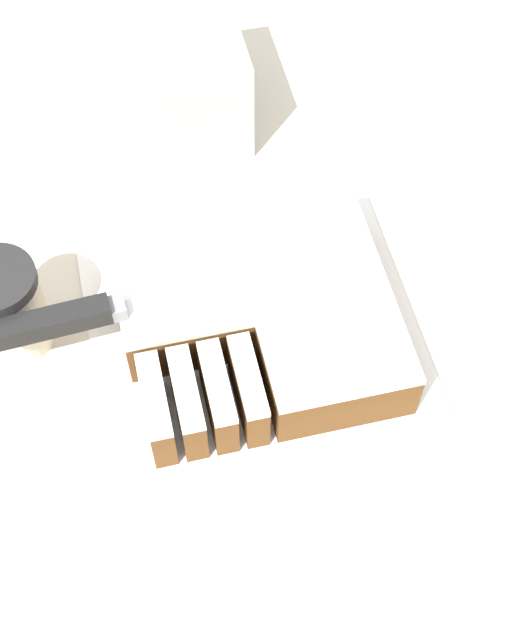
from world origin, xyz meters
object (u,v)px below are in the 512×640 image
at_px(coffee_cup, 6,308).
at_px(storage_box, 161,83).
at_px(cake, 260,315).
at_px(cake_board, 256,339).
at_px(knife, 92,314).

xyz_separation_m(coffee_cup, storage_box, (0.20, 0.26, 0.01)).
xyz_separation_m(cake, coffee_cup, (-0.24, 0.05, 0.01)).
bearing_deg(storage_box, cake_board, -83.45).
bearing_deg(cake, coffee_cup, 167.17).
height_order(cake_board, knife, knife).
distance_m(cake_board, coffee_cup, 0.25).
relative_size(cake_board, storage_box, 1.75).
distance_m(cake, coffee_cup, 0.25).
xyz_separation_m(cake, knife, (-0.16, 0.01, 0.04)).
distance_m(cake_board, storage_box, 0.33).
xyz_separation_m(cake, storage_box, (-0.04, 0.32, 0.03)).
bearing_deg(coffee_cup, knife, -28.34).
distance_m(cake, knife, 0.16).
distance_m(knife, storage_box, 0.33).
xyz_separation_m(knife, coffee_cup, (-0.08, 0.04, -0.03)).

